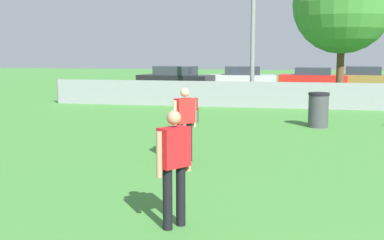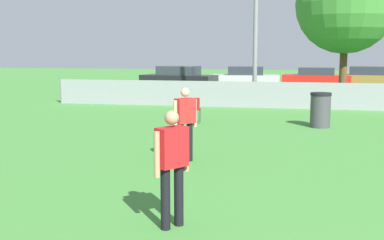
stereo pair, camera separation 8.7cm
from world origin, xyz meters
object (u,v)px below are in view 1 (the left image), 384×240
Objects in this scene: tree_near_pole at (343,4)px; parked_car_red at (313,78)px; folding_chair_sideline at (192,108)px; trash_bin at (318,110)px; parked_car_silver at (242,78)px; parked_car_dark at (175,79)px; parked_car_tan at (363,78)px; player_thrower_red at (174,161)px; player_defender_red at (185,119)px.

tree_near_pole reaches higher than parked_car_red.
trash_bin is (4.07, -0.07, 0.04)m from folding_chair_sideline.
parked_car_silver reaches higher than parked_car_red.
trash_bin is 0.23× the size of parked_car_dark.
parked_car_tan is at bearing 27.80° from parked_car_dark.
parked_car_dark reaches higher than parked_car_silver.
trash_bin is at bearing -79.93° from parked_car_silver.
player_thrower_red is 9.58m from folding_chair_sideline.
parked_car_silver is at bearing -150.27° from parked_car_red.
tree_near_pole is 10.35m from parked_car_silver.
parked_car_silver is at bearing -155.91° from parked_car_tan.
player_defender_red reaches higher than parked_car_dark.
parked_car_dark is at bearing 120.36° from trash_bin.
player_defender_red reaches higher than trash_bin.
trash_bin is at bearing -85.67° from parked_car_red.
tree_near_pole reaches higher than parked_car_silver.
parked_car_silver reaches higher than parked_car_tan.
parked_car_dark is (-3.68, 13.15, 0.20)m from folding_chair_sideline.
player_defender_red is 0.33× the size of parked_car_dark.
parked_car_dark is 1.13× the size of parked_car_silver.
tree_near_pole is 7.61× the size of folding_chair_sideline.
player_thrower_red is at bearing -104.41° from trash_bin.
folding_chair_sideline is 0.79× the size of trash_bin.
player_thrower_red reaches higher than parked_car_tan.
parked_car_tan is (2.46, 10.25, -3.69)m from tree_near_pole.
player_defender_red reaches higher than parked_car_tan.
trash_bin is at bearing -49.30° from parked_car_dark.
tree_near_pole reaches higher than player_thrower_red.
parked_car_red is at bearing -168.96° from parked_car_tan.
parked_car_silver is (-1.40, 24.17, -0.23)m from player_thrower_red.
parked_car_red reaches higher than folding_chair_sideline.
player_defender_red is at bearing -92.33° from parked_car_silver.
tree_near_pole is 11.17m from parked_car_tan.
player_thrower_red is 1.87× the size of folding_chair_sideline.
parked_car_silver is at bearing 121.48° from tree_near_pole.
player_defender_red is 1.47× the size of trash_bin.
player_defender_red is 5.66m from folding_chair_sideline.
folding_chair_sideline is 18.47m from parked_car_tan.
folding_chair_sideline is 0.20× the size of parked_car_silver.
parked_car_dark is 12.01m from parked_car_tan.
player_thrower_red is (-3.65, -15.92, -3.44)m from tree_near_pole.
parked_car_red is (0.60, 16.72, 0.12)m from trash_bin.
parked_car_dark is at bearing -79.37° from folding_chair_sideline.
parked_car_tan is (11.46, 3.60, -0.03)m from parked_car_dark.
parked_car_silver is (-5.05, 8.25, -3.68)m from tree_near_pole.
parked_car_tan reaches higher than folding_chair_sideline.
parked_car_tan is at bearing 10.59° from parked_car_silver.
parked_car_red is 1.03× the size of parked_car_tan.
player_thrower_red is at bearing -126.33° from player_defender_red.
parked_car_dark is at bearing -162.20° from parked_car_silver.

